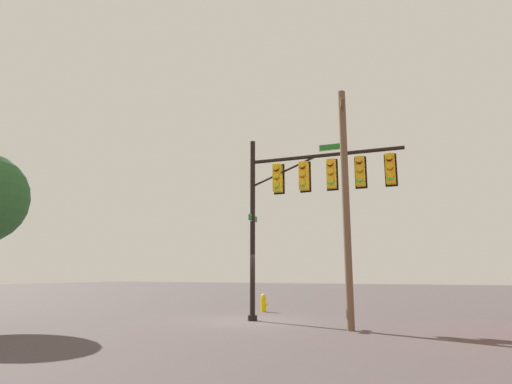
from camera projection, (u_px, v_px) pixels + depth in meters
name	position (u px, v px, depth m)	size (l,w,h in m)	color
ground_plane	(252.00, 321.00, 16.17)	(120.00, 120.00, 0.00)	#494040
signal_pole_assembly	(312.00, 186.00, 16.23)	(6.06, 0.96, 7.12)	black
utility_pole	(346.00, 200.00, 14.12)	(0.55, 1.78, 8.02)	brown
fire_hydrant	(264.00, 303.00, 19.91)	(0.33, 0.24, 0.83)	#EABD00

